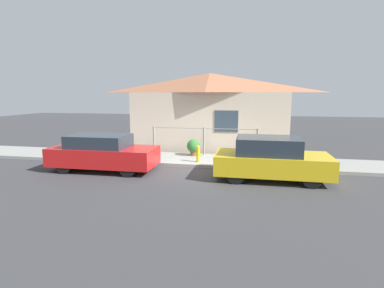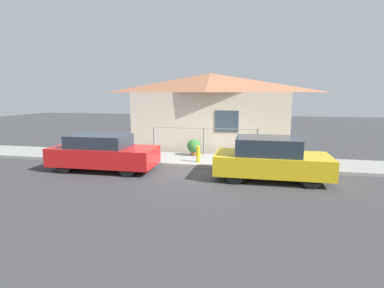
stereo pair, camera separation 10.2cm
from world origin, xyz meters
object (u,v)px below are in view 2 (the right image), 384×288
at_px(car_right, 270,159).
at_px(car_left, 103,153).
at_px(fire_hydrant, 198,153).
at_px(potted_plant_near_hydrant, 194,147).

bearing_deg(car_right, car_left, -179.91).
distance_m(fire_hydrant, potted_plant_near_hydrant, 1.33).
relative_size(car_left, car_right, 1.06).
xyz_separation_m(fire_hydrant, potted_plant_near_hydrant, (-0.44, 1.25, 0.05)).
distance_m(car_right, potted_plant_near_hydrant, 4.27).
relative_size(car_right, potted_plant_near_hydrant, 5.16).
bearing_deg(car_left, potted_plant_near_hydrant, 42.73).
bearing_deg(car_right, fire_hydrant, 150.86).
height_order(car_left, potted_plant_near_hydrant, car_left).
xyz_separation_m(car_left, fire_hydrant, (3.39, 1.56, -0.20)).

